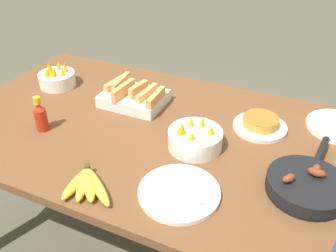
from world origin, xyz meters
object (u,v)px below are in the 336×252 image
at_px(melon_tray, 134,97).
at_px(fruit_bowl_mango, 57,78).
at_px(fruit_bowl_citrus, 195,138).
at_px(hot_sauce_bottle, 40,116).
at_px(frittata_plate_center, 260,124).
at_px(empty_plate_far_left, 179,192).
at_px(banana_bunch, 87,184).
at_px(skillet, 307,185).

xyz_separation_m(melon_tray, fruit_bowl_mango, (-0.42, 0.00, 0.00)).
distance_m(fruit_bowl_citrus, hot_sauce_bottle, 0.60).
bearing_deg(fruit_bowl_mango, frittata_plate_center, 1.94).
xyz_separation_m(melon_tray, hot_sauce_bottle, (-0.23, -0.33, 0.03)).
height_order(empty_plate_far_left, hot_sauce_bottle, hot_sauce_bottle).
height_order(fruit_bowl_mango, fruit_bowl_citrus, fruit_bowl_citrus).
relative_size(fruit_bowl_citrus, hot_sauce_bottle, 1.36).
relative_size(banana_bunch, hot_sauce_bottle, 1.25).
distance_m(skillet, empty_plate_far_left, 0.40).
distance_m(melon_tray, fruit_bowl_mango, 0.42).
height_order(frittata_plate_center, empty_plate_far_left, frittata_plate_center).
bearing_deg(frittata_plate_center, empty_plate_far_left, -107.35).
relative_size(fruit_bowl_mango, fruit_bowl_citrus, 0.86).
bearing_deg(empty_plate_far_left, skillet, 26.48).
height_order(frittata_plate_center, fruit_bowl_citrus, fruit_bowl_citrus).
height_order(fruit_bowl_citrus, hot_sauce_bottle, hot_sauce_bottle).
relative_size(empty_plate_far_left, hot_sauce_bottle, 1.76).
bearing_deg(hot_sauce_bottle, fruit_bowl_citrus, 13.57).
distance_m(banana_bunch, melon_tray, 0.55).
distance_m(banana_bunch, frittata_plate_center, 0.70).
xyz_separation_m(empty_plate_far_left, hot_sauce_bottle, (-0.63, 0.11, 0.06)).
height_order(empty_plate_far_left, fruit_bowl_mango, fruit_bowl_mango).
relative_size(banana_bunch, fruit_bowl_mango, 1.06).
bearing_deg(skillet, fruit_bowl_citrus, 86.94).
bearing_deg(fruit_bowl_citrus, banana_bunch, -123.53).
distance_m(empty_plate_far_left, hot_sauce_bottle, 0.64).
distance_m(empty_plate_far_left, fruit_bowl_mango, 0.93).
distance_m(skillet, fruit_bowl_mango, 1.21).
bearing_deg(skillet, frittata_plate_center, 42.76).
bearing_deg(fruit_bowl_mango, fruit_bowl_citrus, -13.50).
relative_size(frittata_plate_center, hot_sauce_bottle, 1.45).
bearing_deg(melon_tray, empty_plate_far_left, -47.25).
distance_m(skillet, hot_sauce_bottle, 0.99).
relative_size(melon_tray, skillet, 0.67).
height_order(skillet, fruit_bowl_mango, fruit_bowl_mango).
height_order(banana_bunch, frittata_plate_center, frittata_plate_center).
xyz_separation_m(banana_bunch, fruit_bowl_citrus, (0.23, 0.35, 0.02)).
bearing_deg(empty_plate_far_left, hot_sauce_bottle, 170.18).
height_order(melon_tray, fruit_bowl_citrus, fruit_bowl_citrus).
relative_size(melon_tray, frittata_plate_center, 1.28).
distance_m(banana_bunch, hot_sauce_bottle, 0.41).
bearing_deg(banana_bunch, fruit_bowl_citrus, 56.47).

